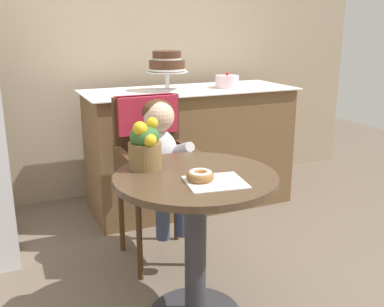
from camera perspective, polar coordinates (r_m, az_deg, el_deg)
The scene contains 10 objects.
back_wall at distance 3.59m, azimuth -12.39°, elevation 15.84°, with size 4.80×0.10×2.70m, color tan.
cafe_table at distance 2.00m, azimuth 0.46°, elevation -8.46°, with size 0.72×0.72×0.72m.
wicker_chair at distance 2.59m, azimuth -5.15°, elevation 0.28°, with size 0.42×0.45×0.95m.
seated_child at distance 2.44m, azimuth -3.97°, elevation 0.24°, with size 0.27×0.32×0.73m.
paper_napkin at distance 1.83m, azimuth 3.02°, elevation -3.70°, with size 0.24×0.21×0.00m, color white.
donut_front at distance 1.84m, azimuth 1.07°, elevation -2.84°, with size 0.12×0.12×0.05m.
flower_vase at distance 1.99m, azimuth -6.12°, elevation 1.10°, with size 0.15×0.16×0.23m.
display_counter at distance 3.35m, azimuth -0.25°, elevation 0.73°, with size 1.56×0.62×0.90m.
tiered_cake_stand at distance 3.18m, azimuth -3.25°, elevation 11.42°, with size 0.30×0.30×0.28m.
round_layer_cake at distance 3.35m, azimuth 4.54°, elevation 9.23°, with size 0.18×0.18×0.12m.
Camera 1 is at (-0.76, -1.66, 1.34)m, focal length 41.38 mm.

